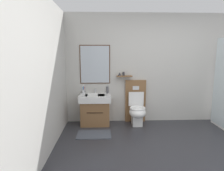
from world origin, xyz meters
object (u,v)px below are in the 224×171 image
toothbrush_cup (84,91)px  folded_hand_towel (93,95)px  vanity_sink_left (95,109)px  soap_dispenser (107,90)px  toilet (136,108)px

toothbrush_cup → folded_hand_towel: size_ratio=0.94×
vanity_sink_left → soap_dispenser: size_ratio=3.67×
toilet → folded_hand_towel: bearing=-172.2°
soap_dispenser → folded_hand_towel: 0.45m
vanity_sink_left → toothbrush_cup: bearing=149.9°
vanity_sink_left → toothbrush_cup: 0.50m
toilet → toothbrush_cup: bearing=172.5°
toilet → soap_dispenser: size_ratio=5.18×
toilet → folded_hand_towel: size_ratio=4.55×
soap_dispenser → toilet: bearing=-14.4°
toothbrush_cup → folded_hand_towel: 0.38m
toilet → soap_dispenser: toilet is taller
toilet → soap_dispenser: 0.79m
toothbrush_cup → soap_dispenser: bearing=1.0°
vanity_sink_left → toothbrush_cup: toothbrush_cup is taller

